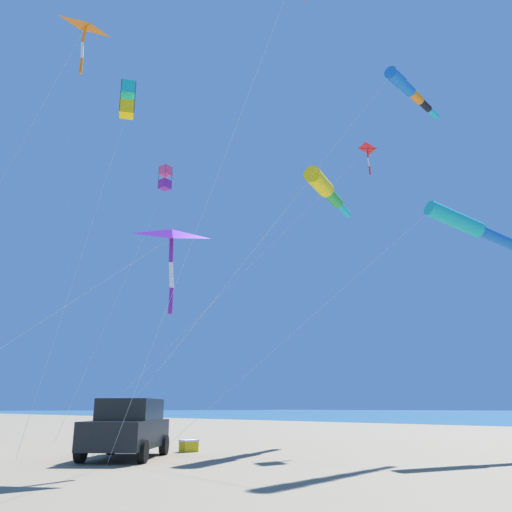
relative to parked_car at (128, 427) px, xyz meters
The scene contains 11 objects.
parked_car is the anchor object (origin of this frame).
cooler_box 3.21m from the parked_car, 16.38° to the left, with size 0.62×0.42×0.42m.
person_bystander_far 6.82m from the parked_car, 69.93° to the left, with size 0.42×0.42×1.19m.
kite_delta_orange_high_right 19.06m from the parked_car, ahead, with size 12.52×8.43×15.29m.
kite_windsock_white_trailing 20.86m from the parked_car, 16.19° to the right, with size 17.42×5.10×17.56m.
kite_windsock_yellow_midlevel 16.12m from the parked_car, 27.88° to the right, with size 14.06×11.32×9.79m.
kite_windsock_green_low_center 15.76m from the parked_car, ahead, with size 13.44×7.07×12.93m.
kite_delta_checkered_midright 6.46m from the parked_car, 100.03° to the right, with size 8.18×6.85×7.07m.
kite_delta_teal_far_right 20.29m from the parked_car, 93.65° to the left, with size 7.09×2.37×20.70m.
kite_box_long_streamer_left 23.31m from the parked_car, 56.91° to the left, with size 8.49×5.57×18.12m.
kite_box_rainbow_low_near 15.52m from the parked_car, 74.17° to the left, with size 4.44×2.77×16.64m.
Camera 1 is at (-3.37, -23.15, 1.56)m, focal length 37.24 mm.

